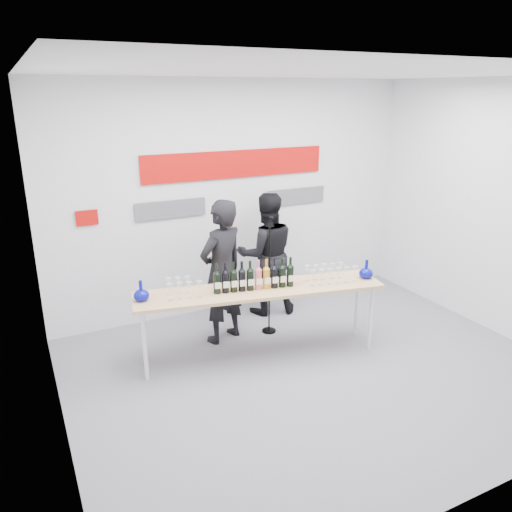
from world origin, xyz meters
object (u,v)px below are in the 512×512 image
(presenter_left, at_px, (222,272))
(mic_stand, at_px, (269,298))
(presenter_right, at_px, (266,254))
(tasting_table, at_px, (260,294))

(presenter_left, distance_m, mic_stand, 0.71)
(presenter_left, bearing_deg, presenter_right, -171.10)
(presenter_left, height_order, mic_stand, presenter_left)
(presenter_left, height_order, presenter_right, presenter_left)
(presenter_left, bearing_deg, tasting_table, 90.45)
(tasting_table, height_order, mic_stand, mic_stand)
(presenter_right, bearing_deg, presenter_left, 43.51)
(tasting_table, relative_size, mic_stand, 1.86)
(tasting_table, xyz_separation_m, presenter_right, (0.61, 1.03, 0.06))
(mic_stand, bearing_deg, presenter_left, -169.11)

